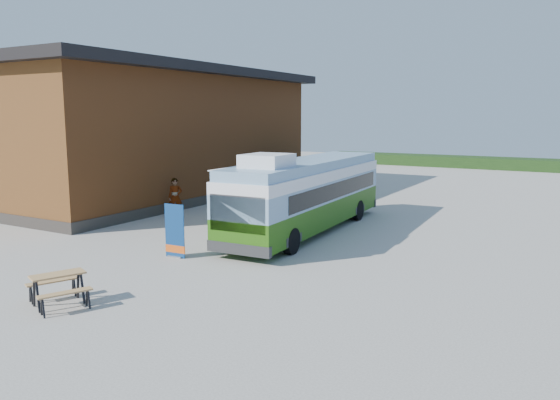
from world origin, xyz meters
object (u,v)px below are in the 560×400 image
Objects in this scene: banner at (175,236)px; person_a at (175,197)px; person_b at (263,197)px; slurry_tanker at (324,171)px; picnic_table at (58,282)px; bus at (307,192)px.

banner reaches higher than person_a.
person_b is 9.02m from slurry_tanker.
picnic_table is at bearing -104.29° from person_a.
person_b is 0.31× the size of slurry_tanker.
banner is at bearing 58.29° from person_b.
banner is 0.97× the size of person_b.
bus reaches higher than person_a.
person_b is at bearing -14.07° from person_a.
banner is 8.01m from person_a.
person_b is at bearing 97.47° from banner.
person_b is (-1.45, 8.03, 0.20)m from banner.
bus reaches higher than banner.
person_a is at bearing -98.46° from slurry_tanker.
slurry_tanker is at bearing 34.25° from person_a.
slurry_tanker reaches higher than person_a.
picnic_table is at bearing -86.42° from banner.
bus is at bearing -42.02° from person_a.
bus is 6.14× the size of banner.
bus is 7.23m from person_a.
bus is 6.11× the size of picnic_table.
person_a is 0.95× the size of person_b.
bus is 6.22× the size of person_a.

